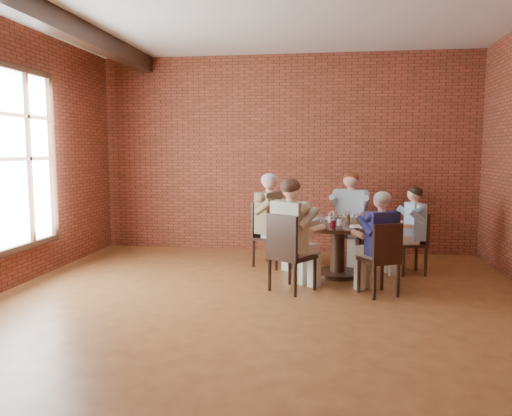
# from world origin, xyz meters

# --- Properties ---
(floor) EXTENTS (7.00, 7.00, 0.00)m
(floor) POSITION_xyz_m (0.00, 0.00, 0.00)
(floor) COLOR #935D2D
(floor) RESTS_ON ground
(wall_back) EXTENTS (7.00, 0.00, 7.00)m
(wall_back) POSITION_xyz_m (0.00, 3.50, 1.70)
(wall_back) COLOR brown
(wall_back) RESTS_ON ground
(wall_front) EXTENTS (7.00, 0.00, 7.00)m
(wall_front) POSITION_xyz_m (0.00, -3.50, 1.70)
(wall_front) COLOR brown
(wall_front) RESTS_ON ground
(ceiling_beam) EXTENTS (0.22, 6.90, 0.26)m
(ceiling_beam) POSITION_xyz_m (-2.45, 0.00, 3.27)
(ceiling_beam) COLOR black
(ceiling_beam) RESTS_ON ceiling
(window) EXTENTS (0.10, 2.16, 2.36)m
(window) POSITION_xyz_m (-3.18, 0.40, 1.65)
(window) COLOR white
(window) RESTS_ON wall_left
(dining_table) EXTENTS (1.34, 1.34, 0.75)m
(dining_table) POSITION_xyz_m (0.90, 1.78, 0.53)
(dining_table) COLOR black
(dining_table) RESTS_ON floor
(chair_a) EXTENTS (0.46, 0.46, 0.89)m
(chair_a) POSITION_xyz_m (2.00, 2.04, 0.49)
(chair_a) COLOR black
(chair_a) RESTS_ON floor
(diner_a) EXTENTS (0.68, 0.60, 1.25)m
(diner_a) POSITION_xyz_m (1.93, 2.02, 0.62)
(diner_a) COLOR teal
(diner_a) RESTS_ON floor
(chair_b) EXTENTS (0.56, 0.56, 0.99)m
(chair_b) POSITION_xyz_m (1.12, 2.82, 0.53)
(chair_b) COLOR black
(chair_b) RESTS_ON floor
(diner_b) EXTENTS (0.72, 0.82, 1.42)m
(diner_b) POSITION_xyz_m (1.10, 2.73, 0.71)
(diner_b) COLOR #9CB5C7
(diner_b) RESTS_ON floor
(chair_c) EXTENTS (0.62, 0.62, 0.98)m
(chair_c) POSITION_xyz_m (-0.17, 2.28, 0.53)
(chair_c) COLOR black
(chair_c) RESTS_ON floor
(diner_c) EXTENTS (0.88, 0.82, 1.41)m
(diner_c) POSITION_xyz_m (-0.08, 2.24, 0.70)
(diner_c) COLOR brown
(diner_c) RESTS_ON floor
(chair_d) EXTENTS (0.64, 0.64, 0.98)m
(chair_d) POSITION_xyz_m (0.27, 0.85, 0.53)
(chair_d) COLOR black
(chair_d) RESTS_ON floor
(diner_d) EXTENTS (0.87, 0.91, 1.41)m
(diner_d) POSITION_xyz_m (0.33, 0.93, 0.71)
(diner_d) COLOR #C0B097
(diner_d) RESTS_ON floor
(chair_e) EXTENTS (0.53, 0.53, 0.90)m
(chair_e) POSITION_xyz_m (1.41, 0.82, 0.49)
(chair_e) COLOR black
(chair_e) RESTS_ON floor
(diner_e) EXTENTS (0.72, 0.76, 1.27)m
(diner_e) POSITION_xyz_m (1.38, 0.89, 0.63)
(diner_e) COLOR #1A1C49
(diner_e) RESTS_ON floor
(plate_a) EXTENTS (0.26, 0.26, 0.01)m
(plate_a) POSITION_xyz_m (1.28, 1.86, 0.76)
(plate_a) COLOR white
(plate_a) RESTS_ON dining_table
(plate_b) EXTENTS (0.26, 0.26, 0.01)m
(plate_b) POSITION_xyz_m (0.70, 2.22, 0.76)
(plate_b) COLOR white
(plate_b) RESTS_ON dining_table
(plate_c) EXTENTS (0.26, 0.26, 0.01)m
(plate_c) POSITION_xyz_m (0.49, 2.04, 0.76)
(plate_c) COLOR white
(plate_c) RESTS_ON dining_table
(plate_d) EXTENTS (0.26, 0.26, 0.01)m
(plate_d) POSITION_xyz_m (1.18, 1.46, 0.76)
(plate_d) COLOR white
(plate_d) RESTS_ON dining_table
(glass_a) EXTENTS (0.07, 0.07, 0.14)m
(glass_a) POSITION_xyz_m (1.19, 1.79, 0.82)
(glass_a) COLOR white
(glass_a) RESTS_ON dining_table
(glass_b) EXTENTS (0.07, 0.07, 0.14)m
(glass_b) POSITION_xyz_m (1.04, 1.99, 0.82)
(glass_b) COLOR white
(glass_b) RESTS_ON dining_table
(glass_c) EXTENTS (0.07, 0.07, 0.14)m
(glass_c) POSITION_xyz_m (0.61, 2.07, 0.82)
(glass_c) COLOR white
(glass_c) RESTS_ON dining_table
(glass_d) EXTENTS (0.07, 0.07, 0.14)m
(glass_d) POSITION_xyz_m (0.79, 1.82, 0.82)
(glass_d) COLOR white
(glass_d) RESTS_ON dining_table
(glass_e) EXTENTS (0.07, 0.07, 0.14)m
(glass_e) POSITION_xyz_m (0.69, 1.71, 0.82)
(glass_e) COLOR white
(glass_e) RESTS_ON dining_table
(glass_f) EXTENTS (0.07, 0.07, 0.14)m
(glass_f) POSITION_xyz_m (0.83, 1.35, 0.82)
(glass_f) COLOR white
(glass_f) RESTS_ON dining_table
(glass_g) EXTENTS (0.07, 0.07, 0.14)m
(glass_g) POSITION_xyz_m (0.92, 1.56, 0.82)
(glass_g) COLOR white
(glass_g) RESTS_ON dining_table
(glass_h) EXTENTS (0.07, 0.07, 0.14)m
(glass_h) POSITION_xyz_m (1.14, 1.73, 0.82)
(glass_h) COLOR white
(glass_h) RESTS_ON dining_table
(smartphone) EXTENTS (0.09, 0.13, 0.01)m
(smartphone) POSITION_xyz_m (1.13, 1.30, 0.75)
(smartphone) COLOR black
(smartphone) RESTS_ON dining_table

